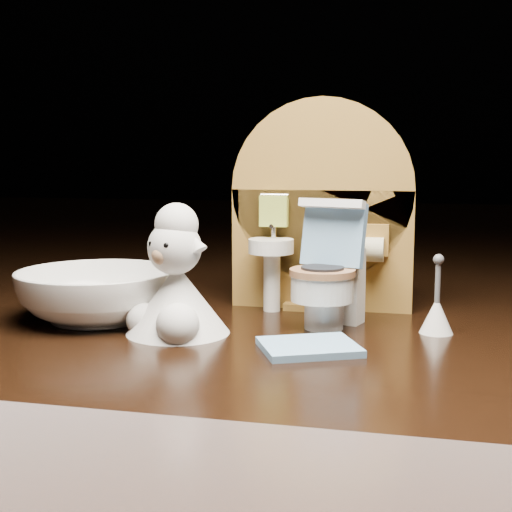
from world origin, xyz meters
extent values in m
cube|color=black|center=(0.00, 0.00, -0.05)|extent=(2.50, 2.50, 0.10)
cube|color=olive|center=(0.00, 0.07, 0.04)|extent=(0.13, 0.02, 0.09)
cylinder|color=olive|center=(0.00, 0.07, 0.09)|extent=(0.13, 0.02, 0.13)
cube|color=olive|center=(0.00, 0.07, 0.00)|extent=(0.05, 0.04, 0.01)
cylinder|color=white|center=(-0.03, 0.05, 0.02)|extent=(0.01, 0.01, 0.04)
cylinder|color=white|center=(-0.03, 0.04, 0.05)|extent=(0.03, 0.03, 0.01)
cylinder|color=silver|center=(-0.03, 0.05, 0.06)|extent=(0.00, 0.00, 0.01)
cube|color=#9CAD3D|center=(-0.03, 0.05, 0.07)|extent=(0.02, 0.01, 0.02)
cube|color=olive|center=(0.04, 0.06, 0.05)|extent=(0.02, 0.01, 0.02)
cylinder|color=#C0B890|center=(0.04, 0.05, 0.05)|extent=(0.02, 0.02, 0.02)
cylinder|color=white|center=(0.01, 0.00, 0.01)|extent=(0.03, 0.03, 0.02)
cylinder|color=white|center=(0.01, 0.00, 0.03)|extent=(0.04, 0.04, 0.02)
cylinder|color=#92603D|center=(0.01, 0.00, 0.04)|extent=(0.04, 0.04, 0.00)
cube|color=white|center=(0.02, 0.02, 0.03)|extent=(0.04, 0.02, 0.05)
cube|color=#6E9EC7|center=(0.01, 0.02, 0.06)|extent=(0.04, 0.03, 0.04)
cube|color=white|center=(0.01, 0.01, 0.08)|extent=(0.04, 0.02, 0.01)
cylinder|color=#8FB93F|center=(0.03, 0.02, 0.06)|extent=(0.01, 0.01, 0.01)
cube|color=#6E9EC7|center=(0.01, -0.05, 0.00)|extent=(0.07, 0.06, 0.00)
cone|color=white|center=(0.08, 0.01, 0.01)|extent=(0.02, 0.02, 0.02)
cylinder|color=#59595B|center=(0.08, 0.01, 0.03)|extent=(0.00, 0.00, 0.03)
sphere|color=#59595B|center=(0.08, 0.01, 0.05)|extent=(0.01, 0.01, 0.01)
cone|color=silver|center=(-0.08, -0.03, 0.02)|extent=(0.06, 0.06, 0.04)
sphere|color=silver|center=(-0.07, -0.05, 0.01)|extent=(0.03, 0.03, 0.03)
sphere|color=silver|center=(-0.10, -0.04, 0.01)|extent=(0.02, 0.02, 0.02)
sphere|color=silver|center=(-0.08, -0.03, 0.05)|extent=(0.03, 0.03, 0.03)
sphere|color=#A77F5C|center=(-0.08, -0.04, 0.05)|extent=(0.01, 0.01, 0.01)
sphere|color=silver|center=(-0.08, -0.03, 0.07)|extent=(0.03, 0.03, 0.03)
cone|color=silver|center=(-0.09, -0.02, 0.06)|extent=(0.02, 0.01, 0.02)
cone|color=silver|center=(-0.06, -0.04, 0.06)|extent=(0.02, 0.01, 0.02)
sphere|color=black|center=(-0.09, -0.04, 0.06)|extent=(0.00, 0.00, 0.00)
sphere|color=black|center=(-0.08, -0.05, 0.06)|extent=(0.00, 0.00, 0.00)
imported|color=white|center=(-0.14, -0.01, 0.02)|extent=(0.14, 0.14, 0.03)
camera|label=1|loc=(0.07, -0.44, 0.11)|focal=50.00mm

